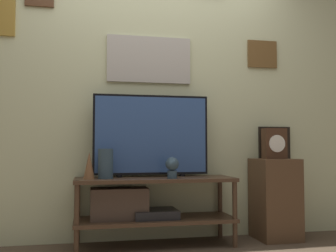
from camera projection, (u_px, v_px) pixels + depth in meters
wall_back at (150, 86)px, 3.54m from camera, size 6.40×0.08×2.70m
media_console at (142, 203)px, 3.21m from camera, size 1.31×0.42×0.56m
television at (151, 135)px, 3.35m from camera, size 0.99×0.05×0.70m
vase_slim_bronze at (89, 165)px, 3.09m from camera, size 0.09×0.09×0.21m
vase_tall_ceramic at (106, 164)px, 3.14m from camera, size 0.12×0.12×0.24m
decorative_bust at (172, 166)px, 3.15m from camera, size 0.11×0.11×0.17m
side_table at (275, 199)px, 3.48m from camera, size 0.35×0.38×0.70m
mantel_clock at (274, 144)px, 3.46m from camera, size 0.20×0.11×0.27m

